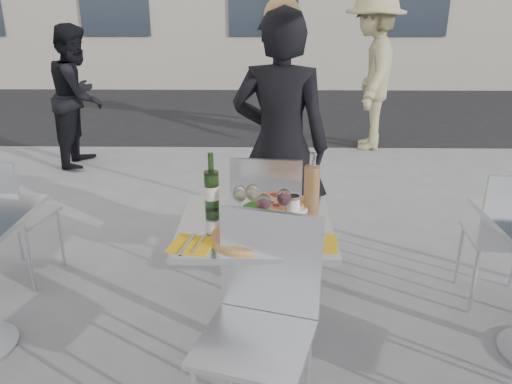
{
  "coord_description": "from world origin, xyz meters",
  "views": [
    {
      "loc": [
        0.04,
        -2.16,
        1.73
      ],
      "look_at": [
        0.0,
        0.15,
        0.85
      ],
      "focal_mm": 35.0,
      "sensor_mm": 36.0,
      "label": 1
    }
  ],
  "objects_px": {
    "woman_diner": "(280,147)",
    "wine_bottle": "(212,188)",
    "main_table": "(255,262)",
    "chair_near": "(262,310)",
    "chair_far": "(267,212)",
    "wineglass_white_b": "(252,194)",
    "side_chair_lfar": "(7,210)",
    "pizza_near": "(247,236)",
    "napkin_left": "(192,244)",
    "carafe": "(312,186)",
    "pizza_far": "(278,203)",
    "wineglass_white_a": "(240,195)",
    "sugar_shaker": "(293,206)",
    "pedestrian_b": "(371,73)",
    "napkin_right": "(316,242)",
    "wineglass_red_b": "(284,198)",
    "salad_plate": "(256,213)",
    "side_chair_rfar": "(509,230)",
    "pedestrian_a": "(78,96)",
    "wineglass_red_a": "(264,204)"
  },
  "relations": [
    {
      "from": "woman_diner",
      "to": "wine_bottle",
      "type": "xyz_separation_m",
      "value": [
        -0.36,
        -0.78,
        0.0
      ]
    },
    {
      "from": "main_table",
      "to": "chair_near",
      "type": "distance_m",
      "value": 0.44
    },
    {
      "from": "chair_far",
      "to": "wineglass_white_b",
      "type": "height_order",
      "value": "same"
    },
    {
      "from": "side_chair_lfar",
      "to": "pizza_near",
      "type": "xyz_separation_m",
      "value": [
        1.55,
        -0.86,
        0.25
      ]
    },
    {
      "from": "wine_bottle",
      "to": "napkin_left",
      "type": "height_order",
      "value": "wine_bottle"
    },
    {
      "from": "woman_diner",
      "to": "carafe",
      "type": "height_order",
      "value": "woman_diner"
    },
    {
      "from": "side_chair_lfar",
      "to": "pizza_far",
      "type": "bearing_deg",
      "value": 175.77
    },
    {
      "from": "woman_diner",
      "to": "wineglass_white_a",
      "type": "relative_size",
      "value": 10.93
    },
    {
      "from": "chair_far",
      "to": "sugar_shaker",
      "type": "distance_m",
      "value": 0.61
    },
    {
      "from": "side_chair_lfar",
      "to": "chair_near",
      "type": "bearing_deg",
      "value": 156.52
    },
    {
      "from": "pedestrian_b",
      "to": "pizza_far",
      "type": "relative_size",
      "value": 5.93
    },
    {
      "from": "pizza_far",
      "to": "wineglass_white_a",
      "type": "bearing_deg",
      "value": -145.55
    },
    {
      "from": "sugar_shaker",
      "to": "napkin_right",
      "type": "bearing_deg",
      "value": -73.24
    },
    {
      "from": "napkin_left",
      "to": "wineglass_white_a",
      "type": "bearing_deg",
      "value": 69.84
    },
    {
      "from": "chair_near",
      "to": "wineglass_red_b",
      "type": "bearing_deg",
      "value": 94.67
    },
    {
      "from": "wineglass_red_b",
      "to": "salad_plate",
      "type": "bearing_deg",
      "value": -177.13
    },
    {
      "from": "woman_diner",
      "to": "napkin_left",
      "type": "relative_size",
      "value": 8.16
    },
    {
      "from": "side_chair_lfar",
      "to": "napkin_left",
      "type": "relative_size",
      "value": 4.09
    },
    {
      "from": "side_chair_rfar",
      "to": "wineglass_white_b",
      "type": "relative_size",
      "value": 5.54
    },
    {
      "from": "pedestrian_b",
      "to": "wine_bottle",
      "type": "bearing_deg",
      "value": -12.18
    },
    {
      "from": "main_table",
      "to": "chair_near",
      "type": "bearing_deg",
      "value": -85.5
    },
    {
      "from": "main_table",
      "to": "napkin_left",
      "type": "bearing_deg",
      "value": -139.02
    },
    {
      "from": "pedestrian_a",
      "to": "wine_bottle",
      "type": "distance_m",
      "value": 3.63
    },
    {
      "from": "main_table",
      "to": "pedestrian_a",
      "type": "xyz_separation_m",
      "value": [
        -2.02,
        3.32,
        0.23
      ]
    },
    {
      "from": "pizza_near",
      "to": "wineglass_red_b",
      "type": "bearing_deg",
      "value": 51.03
    },
    {
      "from": "chair_far",
      "to": "wineglass_red_b",
      "type": "relative_size",
      "value": 5.77
    },
    {
      "from": "side_chair_rfar",
      "to": "wineglass_white_a",
      "type": "xyz_separation_m",
      "value": [
        -1.52,
        -0.36,
        0.34
      ]
    },
    {
      "from": "wine_bottle",
      "to": "wineglass_red_b",
      "type": "bearing_deg",
      "value": -19.33
    },
    {
      "from": "side_chair_rfar",
      "to": "napkin_right",
      "type": "distance_m",
      "value": 1.36
    },
    {
      "from": "pedestrian_b",
      "to": "pizza_far",
      "type": "bearing_deg",
      "value": -8.01
    },
    {
      "from": "pizza_near",
      "to": "chair_near",
      "type": "bearing_deg",
      "value": -76.25
    },
    {
      "from": "side_chair_rfar",
      "to": "wineglass_white_b",
      "type": "xyz_separation_m",
      "value": [
        -1.46,
        -0.34,
        0.34
      ]
    },
    {
      "from": "wineglass_white_a",
      "to": "side_chair_rfar",
      "type": "bearing_deg",
      "value": 13.23
    },
    {
      "from": "side_chair_rfar",
      "to": "wineglass_red_b",
      "type": "distance_m",
      "value": 1.41
    },
    {
      "from": "chair_far",
      "to": "pedestrian_a",
      "type": "height_order",
      "value": "pedestrian_a"
    },
    {
      "from": "sugar_shaker",
      "to": "wineglass_white_a",
      "type": "height_order",
      "value": "wineglass_white_a"
    },
    {
      "from": "main_table",
      "to": "chair_far",
      "type": "height_order",
      "value": "chair_far"
    },
    {
      "from": "wineglass_white_b",
      "to": "wineglass_red_a",
      "type": "xyz_separation_m",
      "value": [
        0.06,
        -0.13,
        0.0
      ]
    },
    {
      "from": "chair_near",
      "to": "pizza_near",
      "type": "distance_m",
      "value": 0.35
    },
    {
      "from": "woman_diner",
      "to": "pizza_far",
      "type": "relative_size",
      "value": 5.44
    },
    {
      "from": "carafe",
      "to": "side_chair_rfar",
      "type": "bearing_deg",
      "value": 12.09
    },
    {
      "from": "pedestrian_b",
      "to": "chair_near",
      "type": "bearing_deg",
      "value": -6.47
    },
    {
      "from": "wine_bottle",
      "to": "sugar_shaker",
      "type": "height_order",
      "value": "wine_bottle"
    },
    {
      "from": "side_chair_rfar",
      "to": "pizza_far",
      "type": "xyz_separation_m",
      "value": [
        -1.33,
        -0.23,
        0.25
      ]
    },
    {
      "from": "pedestrian_b",
      "to": "wineglass_white_b",
      "type": "relative_size",
      "value": 11.91
    },
    {
      "from": "pizza_near",
      "to": "salad_plate",
      "type": "height_order",
      "value": "salad_plate"
    },
    {
      "from": "chair_far",
      "to": "napkin_left",
      "type": "distance_m",
      "value": 0.95
    },
    {
      "from": "chair_far",
      "to": "wine_bottle",
      "type": "distance_m",
      "value": 0.63
    },
    {
      "from": "chair_far",
      "to": "pizza_near",
      "type": "relative_size",
      "value": 2.8
    },
    {
      "from": "wine_bottle",
      "to": "salad_plate",
      "type": "bearing_deg",
      "value": -30.56
    }
  ]
}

